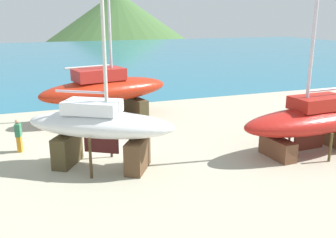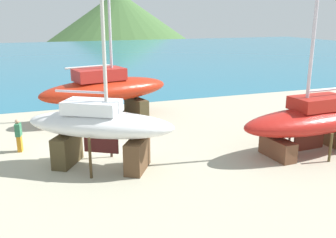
# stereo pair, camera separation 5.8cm
# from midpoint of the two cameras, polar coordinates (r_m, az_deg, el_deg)

# --- Properties ---
(ground_plane) EXTENTS (51.61, 51.61, 0.00)m
(ground_plane) POSITION_cam_midpoint_polar(r_m,az_deg,el_deg) (15.47, -10.03, -9.38)
(ground_plane) COLOR #ADA891
(sea_water) EXTENTS (145.59, 71.84, 0.01)m
(sea_water) POSITION_cam_midpoint_polar(r_m,az_deg,el_deg) (63.07, -18.01, 8.97)
(sea_water) COLOR #236C8A
(sea_water) RESTS_ON ground
(headland_hill) EXTENTS (88.44, 88.44, 29.87)m
(headland_hill) POSITION_cam_midpoint_polar(r_m,az_deg,el_deg) (146.11, -7.46, 12.94)
(headland_hill) COLOR #416634
(headland_hill) RESTS_ON ground
(sailboat_large_starboard) EXTENTS (6.70, 5.29, 11.86)m
(sailboat_large_starboard) POSITION_cam_midpoint_polar(r_m,az_deg,el_deg) (16.28, -10.28, -1.11)
(sailboat_large_starboard) COLOR brown
(sailboat_large_starboard) RESTS_ON ground
(sailboat_small_center) EXTENTS (7.60, 2.84, 12.22)m
(sailboat_small_center) POSITION_cam_midpoint_polar(r_m,az_deg,el_deg) (19.15, 21.12, -0.18)
(sailboat_small_center) COLOR brown
(sailboat_small_center) RESTS_ON ground
(sailboat_mid_port) EXTENTS (8.96, 4.71, 13.82)m
(sailboat_mid_port) POSITION_cam_midpoint_polar(r_m,az_deg,el_deg) (24.15, -9.40, 4.46)
(sailboat_mid_port) COLOR #473E25
(sailboat_mid_port) RESTS_ON ground
(worker) EXTENTS (0.32, 0.48, 1.64)m
(worker) POSITION_cam_midpoint_polar(r_m,az_deg,el_deg) (19.54, -21.74, -2.27)
(worker) COLOR orange
(worker) RESTS_ON ground
(barrel_tar_black) EXTENTS (0.79, 0.79, 0.87)m
(barrel_tar_black) POSITION_cam_midpoint_polar(r_m,az_deg,el_deg) (25.72, 20.14, 1.06)
(barrel_tar_black) COLOR olive
(barrel_tar_black) RESTS_ON ground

